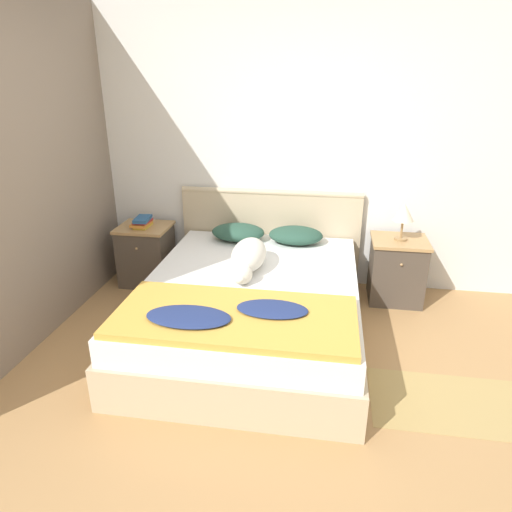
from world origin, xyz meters
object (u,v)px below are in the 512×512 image
(nightstand_right, at_px, (396,270))
(pillow_right, at_px, (296,235))
(bed, at_px, (252,308))
(dog, at_px, (248,257))
(pillow_left, at_px, (238,232))
(nightstand_left, at_px, (147,254))
(book_stack, at_px, (142,222))
(table_lamp, at_px, (404,213))

(nightstand_right, height_order, pillow_right, pillow_right)
(bed, xyz_separation_m, dog, (-0.05, 0.17, 0.36))
(pillow_right, distance_m, dog, 0.73)
(pillow_left, distance_m, dog, 0.69)
(dog, bearing_deg, nightstand_right, 27.69)
(nightstand_left, bearing_deg, dog, -29.92)
(bed, height_order, nightstand_left, nightstand_left)
(pillow_left, height_order, book_stack, book_stack)
(nightstand_left, height_order, dog, dog)
(pillow_left, bearing_deg, pillow_right, 0.00)
(bed, xyz_separation_m, pillow_right, (0.27, 0.83, 0.33))
(nightstand_left, relative_size, book_stack, 2.48)
(book_stack, bearing_deg, dog, -28.82)
(pillow_left, relative_size, pillow_right, 1.00)
(pillow_right, height_order, book_stack, book_stack)
(nightstand_left, relative_size, pillow_left, 1.19)
(nightstand_right, distance_m, dog, 1.44)
(nightstand_left, relative_size, dog, 0.78)
(nightstand_right, bearing_deg, nightstand_left, 180.00)
(nightstand_left, xyz_separation_m, book_stack, (0.00, -0.03, 0.34))
(nightstand_right, relative_size, table_lamp, 1.77)
(nightstand_left, distance_m, pillow_right, 1.49)
(dog, bearing_deg, pillow_left, 108.04)
(nightstand_right, bearing_deg, book_stack, -179.29)
(pillow_right, relative_size, dog, 0.65)
(dog, height_order, table_lamp, table_lamp)
(nightstand_right, height_order, table_lamp, table_lamp)
(nightstand_left, distance_m, nightstand_right, 2.38)
(nightstand_right, relative_size, pillow_right, 1.19)
(bed, relative_size, nightstand_left, 3.58)
(nightstand_left, xyz_separation_m, dog, (1.14, -0.65, 0.31))
(nightstand_right, height_order, book_stack, book_stack)
(nightstand_left, bearing_deg, table_lamp, -0.19)
(pillow_left, xyz_separation_m, dog, (0.21, -0.66, 0.03))
(bed, bearing_deg, book_stack, 146.22)
(nightstand_right, bearing_deg, pillow_right, 179.84)
(nightstand_left, bearing_deg, bed, -34.71)
(nightstand_right, xyz_separation_m, book_stack, (-2.38, -0.03, 0.34))
(bed, relative_size, table_lamp, 6.34)
(bed, height_order, table_lamp, table_lamp)
(bed, bearing_deg, pillow_left, 107.98)
(table_lamp, bearing_deg, dog, -152.60)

